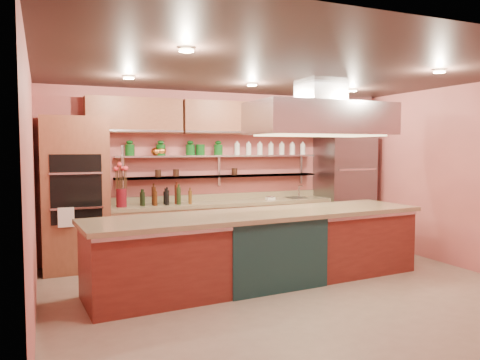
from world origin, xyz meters
name	(u,v)px	position (x,y,z in m)	size (l,w,h in m)	color
floor	(290,292)	(0.00, 0.00, -0.01)	(6.00, 5.00, 0.02)	gray
ceiling	(292,71)	(0.00, 0.00, 2.80)	(6.00, 5.00, 0.02)	black
wall_back	(221,173)	(0.00, 2.50, 1.40)	(6.00, 0.04, 2.80)	#C3625C
wall_front	(450,205)	(0.00, -2.50, 1.40)	(6.00, 0.04, 2.80)	#C3625C
wall_left	(32,192)	(-3.00, 0.00, 1.40)	(0.04, 5.00, 2.80)	#C3625C
wall_right	(465,177)	(3.00, 0.00, 1.40)	(0.04, 5.00, 2.80)	#C3625C
oven_stack	(75,194)	(-2.45, 2.18, 1.15)	(0.95, 0.64, 2.30)	brown
refrigerator	(344,190)	(2.35, 2.14, 1.05)	(0.95, 0.72, 2.10)	slate
back_counter	(225,229)	(-0.05, 2.20, 0.47)	(3.84, 0.64, 0.93)	tan
wall_shelf_lower	(221,176)	(-0.05, 2.37, 1.35)	(3.60, 0.26, 0.03)	#BABCC2
wall_shelf_upper	(221,156)	(-0.05, 2.37, 1.70)	(3.60, 0.26, 0.03)	#BABCC2
upper_cabinets	(225,118)	(0.00, 2.32, 2.35)	(4.60, 0.36, 0.55)	brown
range_hood	(320,119)	(0.74, 0.49, 2.25)	(2.00, 1.00, 0.45)	#BABCC2
ceiling_downlights	(284,75)	(0.00, 0.20, 2.77)	(4.00, 2.80, 0.02)	#FFE5A5
island	(262,248)	(-0.16, 0.49, 0.49)	(4.65, 1.01, 0.97)	maroon
flower_vase	(121,198)	(-1.78, 2.15, 1.07)	(0.16, 0.16, 0.28)	#5D0E17
oil_bottle_cluster	(166,196)	(-1.07, 2.15, 1.07)	(0.88, 0.25, 0.28)	black
kitchen_scale	(270,197)	(0.79, 2.15, 0.97)	(0.14, 0.11, 0.08)	silver
bar_faucet	(299,192)	(1.43, 2.25, 1.04)	(0.03, 0.03, 0.22)	white
copper_kettle	(156,152)	(-1.18, 2.37, 1.78)	(0.16, 0.16, 0.13)	orange
green_canister	(200,150)	(-0.42, 2.37, 1.81)	(0.15, 0.15, 0.18)	#0F4614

